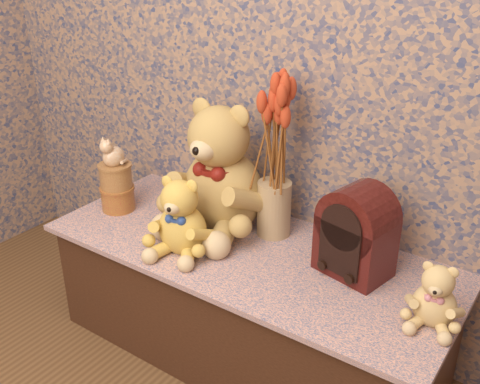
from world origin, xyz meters
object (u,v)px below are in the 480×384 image
object	(u,v)px
teddy_medium	(182,211)
ceramic_vase	(274,208)
teddy_large	(223,160)
cat_figurine	(113,150)
teddy_small	(437,291)
cathedral_radio	(357,231)
biscuit_tin_lower	(118,198)

from	to	relation	value
teddy_medium	ceramic_vase	bearing A→B (deg)	39.27
teddy_large	cat_figurine	size ratio (longest dim) A/B	4.18
teddy_medium	cat_figurine	world-z (taller)	cat_figurine
teddy_small	cathedral_radio	size ratio (longest dim) A/B	0.68
cathedral_radio	ceramic_vase	size ratio (longest dim) A/B	1.49
biscuit_tin_lower	ceramic_vase	bearing A→B (deg)	16.92
teddy_large	cat_figurine	world-z (taller)	teddy_large
ceramic_vase	cat_figurine	distance (m)	0.66
teddy_large	cat_figurine	distance (m)	0.44
teddy_medium	biscuit_tin_lower	xyz separation A→B (m)	(-0.41, 0.09, -0.10)
ceramic_vase	cat_figurine	size ratio (longest dim) A/B	1.67
biscuit_tin_lower	teddy_small	bearing A→B (deg)	0.60
teddy_small	cathedral_radio	xyz separation A→B (m)	(-0.29, 0.11, 0.05)
teddy_medium	biscuit_tin_lower	size ratio (longest dim) A/B	2.26
teddy_large	cat_figurine	bearing A→B (deg)	-161.39
cathedral_radio	cat_figurine	distance (m)	0.97
cathedral_radio	teddy_small	bearing A→B (deg)	-7.58
teddy_large	cathedral_radio	bearing A→B (deg)	-4.64
teddy_large	biscuit_tin_lower	world-z (taller)	teddy_large
teddy_large	cat_figurine	xyz separation A→B (m)	(-0.41, -0.15, -0.01)
biscuit_tin_lower	teddy_medium	bearing A→B (deg)	-11.80
teddy_small	teddy_medium	bearing A→B (deg)	178.96
teddy_small	cat_figurine	world-z (taller)	cat_figurine
teddy_large	cathedral_radio	xyz separation A→B (m)	(0.55, -0.03, -0.10)
cathedral_radio	ceramic_vase	world-z (taller)	cathedral_radio
cat_figurine	teddy_small	bearing A→B (deg)	3.89
teddy_small	ceramic_vase	distance (m)	0.66
cathedral_radio	ceramic_vase	bearing A→B (deg)	-178.81
teddy_small	cathedral_radio	distance (m)	0.32
biscuit_tin_lower	cat_figurine	bearing A→B (deg)	0.00
cathedral_radio	biscuit_tin_lower	size ratio (longest dim) A/B	2.36
teddy_large	ceramic_vase	bearing A→B (deg)	8.92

